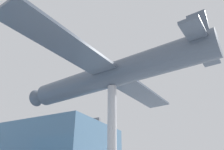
{
  "coord_description": "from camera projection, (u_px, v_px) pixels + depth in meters",
  "views": [
    {
      "loc": [
        -12.2,
        -6.22,
        1.74
      ],
      "look_at": [
        0.0,
        0.0,
        8.5
      ],
      "focal_mm": 35.0,
      "sensor_mm": 36.0,
      "label": 1
    }
  ],
  "objects": [
    {
      "name": "suspended_airplane",
      "position": [
        109.0,
        76.0,
        15.4
      ],
      "size": [
        16.47,
        15.58,
        3.3
      ],
      "rotation": [
        0.0,
        0.0,
        -0.13
      ],
      "color": "#4C5666",
      "rests_on": "support_pylon_central"
    },
    {
      "name": "support_pylon_central",
      "position": [
        112.0,
        144.0,
        13.2
      ],
      "size": [
        0.58,
        0.58,
        7.63
      ],
      "color": "#B7B7BC",
      "rests_on": "ground_plane"
    }
  ]
}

